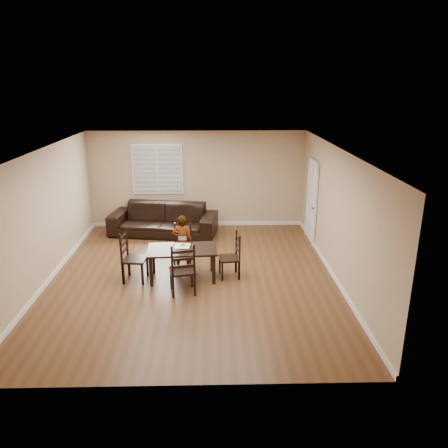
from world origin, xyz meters
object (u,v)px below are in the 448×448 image
Objects in this scene: chair_left at (129,258)px; chair_right at (235,257)px; chair_near at (183,244)px; sofa at (163,220)px; chair_far at (183,272)px; donut at (183,245)px; child at (182,242)px; dining_table at (182,253)px.

chair_right is (2.21, 0.12, -0.05)m from chair_left.
sofa is at bearing 110.00° from chair_near.
chair_far is 0.96m from donut.
chair_left reaches higher than chair_right.
chair_near is at bearing 94.20° from donut.
chair_right is at bearing 161.76° from child.
donut is (-0.06, 0.94, 0.21)m from chair_far.
dining_table is at bearing -86.01° from chair_near.
chair_near is 0.32× the size of sofa.
chair_right is (1.03, 0.85, -0.04)m from chair_far.
chair_near reaches higher than dining_table.
chair_left reaches higher than sofa.
donut is (0.04, -0.36, 0.08)m from child.
dining_table is at bearing -67.20° from sofa.
child reaches higher than chair_near.
donut is (0.06, -0.75, 0.28)m from chair_near.
child is 0.44× the size of sofa.
chair_far reaches higher than sofa.
chair_near is at bearing 89.45° from dining_table.
child is at bearing 96.37° from donut.
child is (-0.03, 0.52, 0.04)m from dining_table.
child is (-0.10, 1.30, 0.13)m from chair_far.
chair_near is at bearing -62.20° from sofa.
chair_left is (-1.11, -0.05, -0.08)m from dining_table.
chair_far is 1.31m from child.
chair_near is 0.45m from child.
sofa is at bearing -2.71° from chair_left.
donut is at bearing 99.50° from child.
donut is at bearing -66.22° from sofa.
sofa is (-0.71, 2.65, -0.28)m from donut.
chair_far is 3.67m from sofa.
chair_near is 0.86× the size of chair_far.
sofa is at bearing 100.47° from dining_table.
chair_far reaches higher than donut.
dining_table is 0.79m from chair_far.
chair_right is (1.15, -0.84, 0.03)m from chair_near.
chair_left reaches higher than chair_near.
chair_far is 1.10× the size of chair_right.
chair_far is 9.65× the size of donut.
chair_left is 0.89× the size of child.
child is at bearing -86.73° from chair_near.
chair_far is 1.34m from chair_right.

